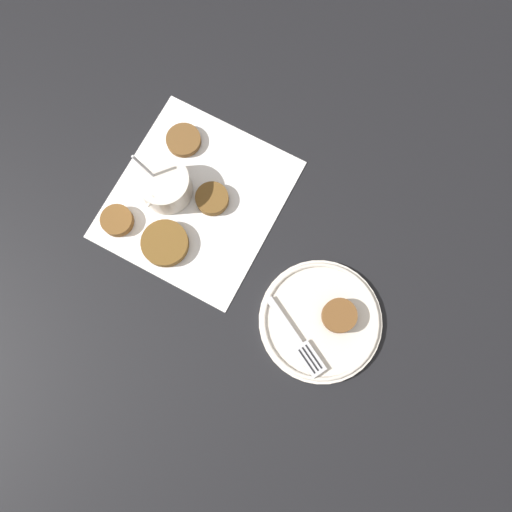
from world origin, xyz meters
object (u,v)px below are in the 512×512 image
(serving_plate, at_px, (320,321))
(fritter_on_plate, at_px, (339,316))
(sauce_bowl, at_px, (165,186))
(fork, at_px, (300,344))

(serving_plate, relative_size, fritter_on_plate, 3.64)
(serving_plate, xyz_separation_m, fritter_on_plate, (-0.02, 0.02, 0.02))
(sauce_bowl, height_order, fork, sauce_bowl)
(sauce_bowl, relative_size, fritter_on_plate, 2.02)
(fritter_on_plate, xyz_separation_m, fork, (0.07, -0.04, -0.01))
(serving_plate, bearing_deg, sauce_bowl, -103.43)
(sauce_bowl, relative_size, serving_plate, 0.55)
(fritter_on_plate, bearing_deg, sauce_bowl, -99.65)
(sauce_bowl, bearing_deg, fritter_on_plate, 80.35)
(fork, bearing_deg, sauce_bowl, -112.00)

